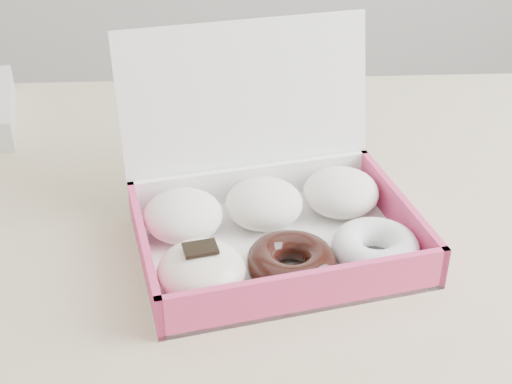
{
  "coord_description": "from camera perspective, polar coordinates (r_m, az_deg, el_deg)",
  "views": [
    {
      "loc": [
        0.03,
        -0.74,
        1.22
      ],
      "look_at": [
        0.06,
        -0.07,
        0.81
      ],
      "focal_mm": 50.0,
      "sensor_mm": 36.0,
      "label": 1
    }
  ],
  "objects": [
    {
      "name": "table",
      "position": [
        0.92,
        -4.3,
        -5.27
      ],
      "size": [
        1.2,
        0.8,
        0.75
      ],
      "color": "tan",
      "rests_on": "ground"
    },
    {
      "name": "donut_box",
      "position": [
        0.79,
        1.1,
        -2.01
      ],
      "size": [
        0.35,
        0.32,
        0.22
      ],
      "rotation": [
        0.0,
        0.0,
        0.22
      ],
      "color": "white",
      "rests_on": "table"
    }
  ]
}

